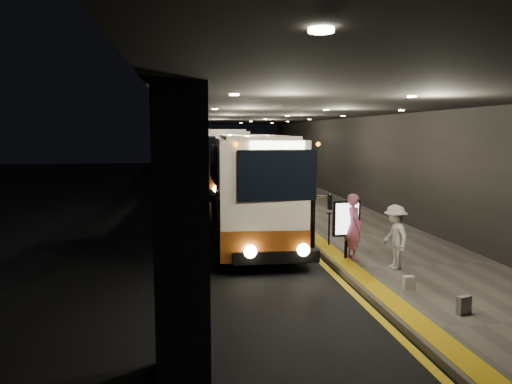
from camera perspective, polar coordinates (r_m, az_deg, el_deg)
ground at (r=15.91m, az=-2.76°, el=-6.53°), size 90.00×90.00×0.00m
lane_line_white at (r=20.74m, az=-9.03°, el=-3.43°), size 0.12×50.00×0.01m
kerb_stripe_yellow at (r=21.08m, az=2.33°, el=-3.18°), size 0.18×50.00×0.01m
sidewalk at (r=21.63m, az=8.61°, el=-2.81°), size 4.50×50.00×0.15m
tactile_strip at (r=21.15m, az=3.67°, el=-2.74°), size 0.50×50.00×0.01m
terminal_wall at (r=22.09m, az=14.36°, el=4.89°), size 0.10×50.00×6.00m
support_columns at (r=19.46m, az=-8.31°, el=2.43°), size 0.80×24.80×4.40m
canopy at (r=20.80m, az=2.81°, el=9.39°), size 9.00×50.00×0.40m
coach_main at (r=17.97m, az=-0.79°, el=0.43°), size 2.87×11.24×3.48m
coach_second at (r=31.88m, az=-3.98°, el=3.45°), size 2.74×11.86×3.71m
coach_third at (r=47.46m, az=-5.42°, el=4.51°), size 2.60×11.55×3.62m
passenger_boarding at (r=14.14m, az=11.09°, el=-3.90°), size 0.53×0.73×1.85m
passenger_waiting_white at (r=13.48m, az=15.62°, el=-4.94°), size 0.54×1.10×1.67m
bag_polka at (r=10.77m, az=22.66°, el=-11.83°), size 0.32×0.21×0.36m
bag_plain at (r=11.94m, az=17.03°, el=-9.89°), size 0.26×0.16×0.31m
info_sign at (r=14.13m, az=10.31°, el=-3.13°), size 0.78×0.16×1.65m
stanchion_post at (r=15.80m, az=8.35°, el=-4.23°), size 0.05×0.05×1.02m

